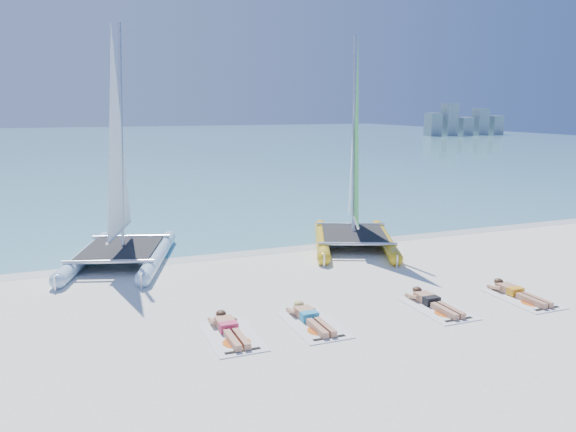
% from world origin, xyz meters
% --- Properties ---
extents(ground, '(140.00, 140.00, 0.00)m').
position_xyz_m(ground, '(0.00, 0.00, 0.00)').
color(ground, white).
rests_on(ground, ground).
extents(sea, '(140.00, 115.00, 0.01)m').
position_xyz_m(sea, '(0.00, 63.00, 0.01)').
color(sea, '#73BAC0').
rests_on(sea, ground).
extents(wet_sand_strip, '(140.00, 1.40, 0.01)m').
position_xyz_m(wet_sand_strip, '(0.00, 5.50, 0.00)').
color(wet_sand_strip, beige).
rests_on(wet_sand_strip, ground).
extents(distant_skyline, '(14.00, 2.00, 5.00)m').
position_xyz_m(distant_skyline, '(53.71, 62.00, 1.94)').
color(distant_skyline, '#969CA5').
rests_on(distant_skyline, ground).
extents(catamaran_blue, '(4.04, 5.81, 7.22)m').
position_xyz_m(catamaran_blue, '(-3.73, 5.63, 2.16)').
color(catamaran_blue, silver).
rests_on(catamaran_blue, ground).
extents(catamaran_yellow, '(4.35, 5.75, 7.09)m').
position_xyz_m(catamaran_yellow, '(3.75, 5.25, 2.23)').
color(catamaran_yellow, gold).
rests_on(catamaran_yellow, ground).
extents(towel_a, '(1.00, 1.85, 0.02)m').
position_xyz_m(towel_a, '(-2.25, -0.91, 0.01)').
color(towel_a, white).
rests_on(towel_a, ground).
extents(sunbather_a, '(0.37, 1.73, 0.26)m').
position_xyz_m(sunbather_a, '(-2.25, -0.72, 0.12)').
color(sunbather_a, tan).
rests_on(sunbather_a, towel_a).
extents(towel_b, '(1.00, 1.85, 0.02)m').
position_xyz_m(towel_b, '(-0.47, -0.97, 0.01)').
color(towel_b, white).
rests_on(towel_b, ground).
extents(sunbather_b, '(0.37, 1.73, 0.26)m').
position_xyz_m(sunbather_b, '(-0.47, -0.78, 0.12)').
color(sunbather_b, tan).
rests_on(sunbather_b, towel_b).
extents(towel_c, '(1.00, 1.85, 0.02)m').
position_xyz_m(towel_c, '(2.55, -1.12, 0.01)').
color(towel_c, white).
rests_on(towel_c, ground).
extents(sunbather_c, '(0.37, 1.73, 0.26)m').
position_xyz_m(sunbather_c, '(2.55, -0.92, 0.12)').
color(sunbather_c, tan).
rests_on(sunbather_c, towel_c).
extents(towel_d, '(1.00, 1.85, 0.02)m').
position_xyz_m(towel_d, '(4.84, -1.31, 0.01)').
color(towel_d, white).
rests_on(towel_d, ground).
extents(sunbather_d, '(0.37, 1.73, 0.26)m').
position_xyz_m(sunbather_d, '(4.84, -1.12, 0.12)').
color(sunbather_d, tan).
rests_on(sunbather_d, towel_d).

